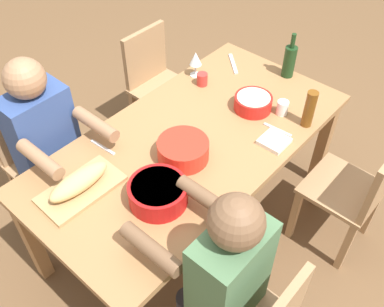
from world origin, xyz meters
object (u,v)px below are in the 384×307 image
serving_bowl_salad (158,192)px  bread_loaf (79,181)px  diner_near_right (49,142)px  serving_bowl_pasta (253,102)px  chair_near_left (156,81)px  beer_bottle (309,109)px  cutting_board (81,189)px  wine_bottle (289,61)px  diner_far_right (221,273)px  wine_glass (196,60)px  cup_far_left (282,108)px  cup_near_left (202,79)px  chair_near_right (39,154)px  napkin_stack (274,141)px  chair_far_left (358,190)px  serving_bowl_greens (183,149)px  dining_table (192,150)px

serving_bowl_salad → bread_loaf: size_ratio=0.86×
diner_near_right → serving_bowl_pasta: bearing=143.1°
chair_near_left → beer_bottle: (-0.00, 1.18, 0.37)m
serving_bowl_pasta → beer_bottle: beer_bottle is taller
chair_near_left → cutting_board: size_ratio=2.12×
wine_bottle → diner_far_right: bearing=22.0°
wine_glass → cup_far_left: wine_glass is taller
chair_near_left → cup_near_left: bearing=80.0°
chair_near_right → wine_glass: 1.11m
diner_far_right → wine_bottle: (-1.35, -0.54, 0.15)m
wine_bottle → cup_near_left: bearing=-38.3°
diner_near_right → wine_bottle: diner_near_right is taller
chair_near_left → wine_glass: bearing=84.3°
cutting_board → cup_near_left: (-1.03, -0.12, 0.03)m
chair_near_right → diner_near_right: 0.28m
bread_loaf → napkin_stack: 1.02m
cutting_board → wine_glass: wine_glass is taller
wine_glass → cup_near_left: size_ratio=2.14×
wine_bottle → wine_glass: wine_bottle is taller
wine_bottle → chair_far_left: bearing=64.9°
diner_near_right → wine_bottle: (-1.35, 0.66, 0.15)m
chair_near_right → cup_far_left: (-1.00, 1.03, 0.30)m
serving_bowl_greens → beer_bottle: size_ratio=1.19×
cup_near_left → diner_near_right: bearing=-19.5°
cutting_board → beer_bottle: (-1.13, 0.55, 0.10)m
beer_bottle → cutting_board: bearing=-26.2°
diner_near_right → chair_near_left: (-1.00, -0.18, -0.21)m
chair_near_right → chair_near_left: 1.00m
wine_glass → wine_bottle: bearing=131.3°
cup_far_left → cup_near_left: (0.09, -0.52, -0.00)m
dining_table → serving_bowl_pasta: (-0.43, 0.09, 0.13)m
chair_near_left → napkin_stack: size_ratio=6.07×
cup_far_left → chair_near_left: bearing=-90.1°
serving_bowl_salad → bread_loaf: (0.20, -0.32, 0.00)m
diner_near_right → chair_near_left: diner_near_right is taller
serving_bowl_salad → cup_far_left: serving_bowl_salad is taller
beer_bottle → napkin_stack: bearing=-11.6°
chair_far_left → dining_table: bearing=-57.5°
chair_far_left → napkin_stack: chair_far_left is taller
serving_bowl_pasta → wine_bottle: (-0.42, -0.03, 0.06)m
chair_far_left → serving_bowl_salad: (0.92, -0.62, 0.32)m
cup_near_left → chair_near_right: bearing=-29.0°
chair_far_left → wine_bottle: bearing=-115.1°
diner_far_right → beer_bottle: size_ratio=5.45×
serving_bowl_greens → napkin_stack: serving_bowl_greens is taller
chair_near_right → diner_far_right: diner_far_right is taller
bread_loaf → serving_bowl_salad: bearing=122.0°
chair_near_right → cutting_board: chair_near_right is taller
chair_near_right → diner_near_right: (0.00, 0.18, 0.21)m
napkin_stack → cup_near_left: bearing=-103.3°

